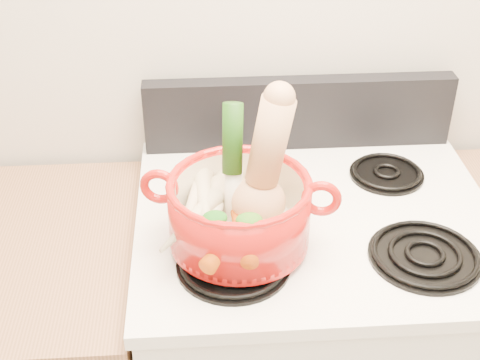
{
  "coord_description": "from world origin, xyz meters",
  "views": [
    {
      "loc": [
        -0.25,
        0.25,
        1.81
      ],
      "look_at": [
        -0.17,
        1.28,
        1.13
      ],
      "focal_mm": 50.0,
      "sensor_mm": 36.0,
      "label": 1
    }
  ],
  "objects": [
    {
      "name": "squash",
      "position": [
        -0.13,
        1.32,
        1.14
      ],
      "size": [
        0.19,
        0.16,
        0.29
      ],
      "primitive_type": null,
      "rotation": [
        0.0,
        0.16,
        -0.31
      ],
      "color": "tan",
      "rests_on": "dutch_oven"
    },
    {
      "name": "burner_back_left",
      "position": [
        -0.19,
        1.54,
        0.96
      ],
      "size": [
        0.17,
        0.17,
        0.02
      ],
      "primitive_type": "cylinder",
      "color": "black",
      "rests_on": "cooktop"
    },
    {
      "name": "cooktop",
      "position": [
        0.0,
        1.4,
        0.93
      ],
      "size": [
        0.78,
        0.67,
        0.03
      ],
      "primitive_type": "cube",
      "color": "white",
      "rests_on": "stove_body"
    },
    {
      "name": "carrot_1",
      "position": [
        -0.2,
        1.23,
        1.02
      ],
      "size": [
        0.11,
        0.16,
        0.05
      ],
      "primitive_type": "cone",
      "rotation": [
        1.66,
        0.0,
        -0.53
      ],
      "color": "#DF4D0B",
      "rests_on": "dutch_oven"
    },
    {
      "name": "parsnip_4",
      "position": [
        -0.26,
        1.36,
        1.05
      ],
      "size": [
        0.12,
        0.24,
        0.07
      ],
      "primitive_type": "cone",
      "rotation": [
        1.66,
        0.0,
        -0.3
      ],
      "color": "beige",
      "rests_on": "dutch_oven"
    },
    {
      "name": "carrot_0",
      "position": [
        -0.18,
        1.27,
        1.02
      ],
      "size": [
        0.06,
        0.19,
        0.05
      ],
      "primitive_type": "cone",
      "rotation": [
        1.66,
        0.0,
        0.14
      ],
      "color": "#CA470A",
      "rests_on": "dutch_oven"
    },
    {
      "name": "burner_back_right",
      "position": [
        0.19,
        1.54,
        0.96
      ],
      "size": [
        0.17,
        0.17,
        0.02
      ],
      "primitive_type": "cylinder",
      "color": "black",
      "rests_on": "cooktop"
    },
    {
      "name": "wall_back",
      "position": [
        0.0,
        1.75,
        1.3
      ],
      "size": [
        3.5,
        0.02,
        2.6
      ],
      "primitive_type": "cube",
      "color": "beige",
      "rests_on": "floor"
    },
    {
      "name": "ginger",
      "position": [
        -0.15,
        1.4,
        1.02
      ],
      "size": [
        0.1,
        0.08,
        0.05
      ],
      "primitive_type": "ellipsoid",
      "rotation": [
        0.0,
        0.0,
        0.3
      ],
      "color": "#D2B981",
      "rests_on": "dutch_oven"
    },
    {
      "name": "burner_front_left",
      "position": [
        -0.19,
        1.24,
        0.96
      ],
      "size": [
        0.22,
        0.22,
        0.02
      ],
      "primitive_type": "cylinder",
      "color": "black",
      "rests_on": "cooktop"
    },
    {
      "name": "dutch_oven",
      "position": [
        -0.17,
        1.3,
        1.04
      ],
      "size": [
        0.33,
        0.33,
        0.14
      ],
      "primitive_type": "cylinder",
      "rotation": [
        0.0,
        0.0,
        -0.2
      ],
      "color": "#B5140F",
      "rests_on": "burner_front_left"
    },
    {
      "name": "carrot_2",
      "position": [
        -0.15,
        1.25,
        1.03
      ],
      "size": [
        0.06,
        0.19,
        0.05
      ],
      "primitive_type": "cone",
      "rotation": [
        1.66,
        0.0,
        -0.12
      ],
      "color": "#CC550A",
      "rests_on": "dutch_oven"
    },
    {
      "name": "burner_front_right",
      "position": [
        0.19,
        1.24,
        0.96
      ],
      "size": [
        0.22,
        0.22,
        0.02
      ],
      "primitive_type": "cylinder",
      "color": "black",
      "rests_on": "cooktop"
    },
    {
      "name": "parsnip_5",
      "position": [
        -0.24,
        1.33,
        1.05
      ],
      "size": [
        0.05,
        0.23,
        0.06
      ],
      "primitive_type": "cone",
      "rotation": [
        1.66,
        0.0,
        0.03
      ],
      "color": "beige",
      "rests_on": "dutch_oven"
    },
    {
      "name": "leek",
      "position": [
        -0.18,
        1.34,
        1.12
      ],
      "size": [
        0.05,
        0.1,
        0.26
      ],
      "primitive_type": "cylinder",
      "rotation": [
        -0.21,
        0.0,
        -0.15
      ],
      "color": "white",
      "rests_on": "dutch_oven"
    },
    {
      "name": "parsnip_2",
      "position": [
        -0.22,
        1.33,
        1.03
      ],
      "size": [
        0.09,
        0.21,
        0.06
      ],
      "primitive_type": "cone",
      "rotation": [
        1.66,
        0.0,
        -0.22
      ],
      "color": "beige",
      "rests_on": "dutch_oven"
    },
    {
      "name": "pot_handle_right",
      "position": [
        -0.02,
        1.27,
        1.08
      ],
      "size": [
        0.08,
        0.03,
        0.08
      ],
      "primitive_type": "torus",
      "rotation": [
        1.57,
        0.0,
        -0.2
      ],
      "color": "#B5140F",
      "rests_on": "dutch_oven"
    },
    {
      "name": "parsnip_3",
      "position": [
        -0.27,
        1.28,
        1.04
      ],
      "size": [
        0.15,
        0.17,
        0.06
      ],
      "primitive_type": "cone",
      "rotation": [
        1.66,
        0.0,
        -0.68
      ],
      "color": "beige",
      "rests_on": "dutch_oven"
    },
    {
      "name": "parsnip_0",
      "position": [
        -0.25,
        1.31,
        1.02
      ],
      "size": [
        0.08,
        0.22,
        0.06
      ],
      "primitive_type": "cone",
      "rotation": [
        1.66,
        0.0,
        -0.17
      ],
      "color": "beige",
      "rests_on": "dutch_oven"
    },
    {
      "name": "parsnip_1",
      "position": [
        -0.24,
        1.3,
        1.03
      ],
      "size": [
        0.1,
        0.22,
        0.06
      ],
      "primitive_type": "cone",
      "rotation": [
        1.66,
        0.0,
        -0.28
      ],
      "color": "#EEE3C2",
      "rests_on": "dutch_oven"
    },
    {
      "name": "pot_handle_left",
      "position": [
        -0.33,
        1.33,
        1.08
      ],
      "size": [
        0.08,
        0.03,
        0.08
      ],
      "primitive_type": "torus",
      "rotation": [
        1.57,
        0.0,
        -0.2
      ],
      "color": "#B5140F",
      "rests_on": "dutch_oven"
    },
    {
      "name": "control_backsplash",
      "position": [
        0.0,
        1.7,
        1.04
      ],
      "size": [
        0.76,
        0.05,
        0.18
      ],
      "primitive_type": "cube",
      "color": "black",
      "rests_on": "cooktop"
    }
  ]
}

